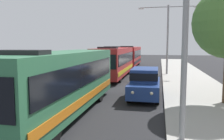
% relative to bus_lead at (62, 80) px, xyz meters
% --- Properties ---
extents(bus_lead, '(2.58, 10.78, 3.21)m').
position_rel_bus_lead_xyz_m(bus_lead, '(0.00, 0.00, 0.00)').
color(bus_lead, '#33724C').
rests_on(bus_lead, ground_plane).
extents(bus_second_in_line, '(2.58, 10.71, 3.21)m').
position_rel_bus_lead_xyz_m(bus_second_in_line, '(-0.00, 13.39, -0.00)').
color(bus_second_in_line, maroon).
rests_on(bus_second_in_line, ground_plane).
extents(bus_middle, '(2.58, 11.17, 3.21)m').
position_rel_bus_lead_xyz_m(bus_middle, '(0.00, 26.09, 0.00)').
color(bus_middle, maroon).
rests_on(bus_middle, ground_plane).
extents(white_suv, '(1.86, 4.63, 1.90)m').
position_rel_bus_lead_xyz_m(white_suv, '(3.70, 4.41, -0.66)').
color(white_suv, navy).
rests_on(white_suv, ground_plane).
extents(box_truck_oncoming, '(2.35, 6.91, 3.15)m').
position_rel_bus_lead_xyz_m(box_truck_oncoming, '(-3.30, 28.93, 0.01)').
color(box_truck_oncoming, '#B7B7BC').
rests_on(box_truck_oncoming, ground_plane).
extents(streetlamp_mid, '(6.44, 0.28, 7.53)m').
position_rel_bus_lead_xyz_m(streetlamp_mid, '(5.40, 16.18, 3.16)').
color(streetlamp_mid, gray).
rests_on(streetlamp_mid, sidewalk).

